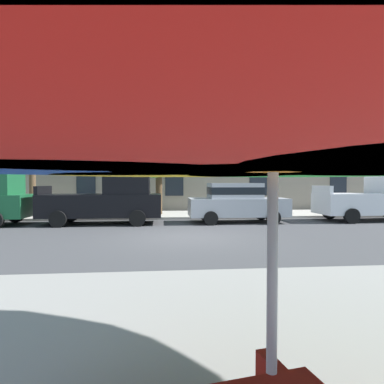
% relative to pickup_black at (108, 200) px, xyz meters
% --- Properties ---
extents(ground_plane, '(120.00, 120.00, 0.00)m').
position_rel_pickup_black_xyz_m(ground_plane, '(3.11, -3.70, -1.03)').
color(ground_plane, '#424244').
extents(sidewalk_far, '(56.00, 3.60, 0.12)m').
position_rel_pickup_black_xyz_m(sidewalk_far, '(3.11, 3.10, -0.97)').
color(sidewalk_far, '#B2ADA3').
rests_on(sidewalk_far, ground).
extents(apartment_building, '(36.50, 12.08, 19.20)m').
position_rel_pickup_black_xyz_m(apartment_building, '(3.11, 11.29, 8.57)').
color(apartment_building, gray).
rests_on(apartment_building, ground).
extents(pickup_black, '(5.10, 2.12, 2.20)m').
position_rel_pickup_black_xyz_m(pickup_black, '(0.00, 0.00, 0.00)').
color(pickup_black, black).
rests_on(pickup_black, ground).
extents(sedan_silver, '(4.40, 1.98, 1.78)m').
position_rel_pickup_black_xyz_m(sedan_silver, '(5.72, -0.00, -0.08)').
color(sedan_silver, '#A8AAB2').
rests_on(sedan_silver, ground).
extents(pickup_white, '(5.10, 2.12, 2.20)m').
position_rel_pickup_black_xyz_m(pickup_white, '(12.46, 0.00, 0.00)').
color(pickup_white, silver).
rests_on(pickup_white, ground).
extents(street_tree_left, '(2.52, 2.20, 4.79)m').
position_rel_pickup_black_xyz_m(street_tree_left, '(-4.43, 3.29, 2.65)').
color(street_tree_left, brown).
rests_on(street_tree_left, ground).
extents(street_tree_middle, '(2.45, 2.34, 4.31)m').
position_rel_pickup_black_xyz_m(street_tree_middle, '(2.20, 2.88, 2.16)').
color(street_tree_middle, '#4C3823').
rests_on(street_tree_middle, ground).
extents(patio_umbrella, '(3.92, 3.64, 2.43)m').
position_rel_pickup_black_xyz_m(patio_umbrella, '(2.93, -12.70, 1.09)').
color(patio_umbrella, silver).
rests_on(patio_umbrella, ground).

